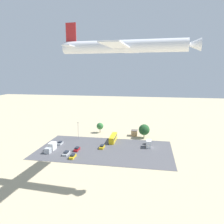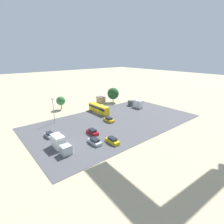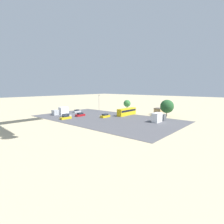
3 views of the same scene
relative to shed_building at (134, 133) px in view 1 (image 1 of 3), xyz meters
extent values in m
plane|color=tan|center=(11.87, 13.17, -1.59)|extent=(400.00, 400.00, 0.00)
cube|color=#4C4C51|center=(11.87, 24.91, -1.55)|extent=(61.81, 34.53, 0.08)
cube|color=tan|center=(0.00, 0.00, -0.07)|extent=(3.27, 3.58, 3.04)
cube|color=#59514C|center=(0.00, 0.00, 1.51)|extent=(3.51, 3.82, 0.12)
cube|color=gold|center=(10.14, 12.12, 0.12)|extent=(2.52, 11.69, 3.25)
cube|color=black|center=(10.14, 12.12, 0.70)|extent=(2.56, 11.22, 0.91)
cube|color=maroon|center=(24.27, 28.35, -1.05)|extent=(1.83, 4.50, 0.92)
cube|color=#1E232D|center=(24.27, 28.35, -0.25)|extent=(1.54, 2.52, 0.67)
cube|color=#ADB2B7|center=(27.27, 33.92, -1.09)|extent=(1.99, 4.73, 0.84)
cube|color=#1E232D|center=(27.27, 33.92, -0.36)|extent=(1.67, 2.65, 0.62)
cube|color=gold|center=(13.58, 23.27, -1.06)|extent=(1.91, 4.56, 0.90)
cube|color=#1E232D|center=(13.58, 23.27, -0.28)|extent=(1.61, 2.55, 0.66)
cube|color=#ADB2B7|center=(35.36, 21.57, -1.09)|extent=(1.83, 4.05, 0.83)
cube|color=#1E232D|center=(35.36, 21.57, -0.37)|extent=(1.54, 2.27, 0.61)
cube|color=gold|center=(23.21, 36.80, -1.05)|extent=(1.75, 4.67, 0.92)
cube|color=#1E232D|center=(23.21, 36.80, -0.25)|extent=(1.47, 2.61, 0.67)
cube|color=#4C5156|center=(-8.26, 13.67, -0.28)|extent=(2.31, 2.39, 2.46)
cube|color=white|center=(-8.26, 18.19, 0.25)|extent=(2.31, 4.25, 3.51)
cube|color=#ADB2B7|center=(35.91, 33.83, -0.31)|extent=(2.46, 2.43, 2.39)
cube|color=white|center=(35.91, 29.24, 0.20)|extent=(2.46, 4.32, 3.41)
cylinder|color=brown|center=(-5.52, 3.21, -0.41)|extent=(0.36, 0.36, 2.36)
sphere|color=#235128|center=(-5.52, 3.21, 3.01)|extent=(5.95, 5.95, 5.95)
cylinder|color=brown|center=(20.54, -2.50, -0.35)|extent=(0.36, 0.36, 2.48)
sphere|color=#337038|center=(20.54, -2.50, 2.39)|extent=(3.98, 3.98, 3.98)
cylinder|color=gray|center=(29.40, 11.17, 2.81)|extent=(0.20, 0.20, 8.64)
cube|color=#4C4C51|center=(29.40, 11.17, 7.31)|extent=(0.90, 0.28, 0.20)
cylinder|color=white|center=(0.80, 48.62, 42.25)|extent=(39.85, 6.67, 3.99)
cone|color=white|center=(-20.19, 50.04, 42.25)|extent=(4.64, 4.08, 3.79)
cube|color=white|center=(0.80, 48.62, 41.65)|extent=(7.96, 36.00, 0.36)
cube|color=white|center=(17.43, 47.49, 42.45)|extent=(3.63, 12.85, 0.24)
cube|color=#B22323|center=(18.22, 47.44, 47.02)|extent=(3.58, 0.52, 6.35)
camera|label=1|loc=(-8.36, 119.51, 34.80)|focal=35.00mm
camera|label=2|loc=(51.68, 70.61, 22.36)|focal=28.00mm
camera|label=3|loc=(-37.46, 78.00, 11.42)|focal=28.00mm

